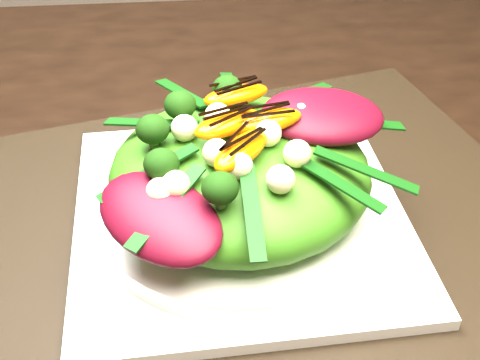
{
  "coord_description": "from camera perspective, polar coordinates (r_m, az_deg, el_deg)",
  "views": [
    {
      "loc": [
        -0.01,
        -0.45,
        1.11
      ],
      "look_at": [
        0.03,
        -0.04,
        0.8
      ],
      "focal_mm": 48.0,
      "sensor_mm": 36.0,
      "label": 1
    }
  ],
  "objects": [
    {
      "name": "radicchio_leaf",
      "position": [
        0.51,
        7.43,
        5.68
      ],
      "size": [
        0.11,
        0.07,
        0.02
      ],
      "primitive_type": "ellipsoid",
      "rotation": [
        0.0,
        0.0,
        0.08
      ],
      "color": "#460714",
      "rests_on": "lettuce_mound"
    },
    {
      "name": "lettuce_mound",
      "position": [
        0.51,
        0.0,
        0.75
      ],
      "size": [
        0.25,
        0.25,
        0.07
      ],
      "primitive_type": "ellipsoid",
      "rotation": [
        0.0,
        0.0,
        0.22
      ],
      "color": "#397616",
      "rests_on": "salad_bowl"
    },
    {
      "name": "balsamic_drizzle",
      "position": [
        0.49,
        -0.76,
        6.43
      ],
      "size": [
        0.04,
        0.03,
        0.0
      ],
      "primitive_type": "cube",
      "rotation": [
        0.0,
        0.0,
        0.56
      ],
      "color": "black",
      "rests_on": "orange_segment"
    },
    {
      "name": "plate_base",
      "position": [
        0.54,
        -0.0,
        -3.2
      ],
      "size": [
        0.28,
        0.28,
        0.01
      ],
      "primitive_type": "cube",
      "rotation": [
        0.0,
        0.0,
        0.04
      ],
      "color": "silver",
      "rests_on": "placemat"
    },
    {
      "name": "macadamia_nut",
      "position": [
        0.45,
        2.54,
        2.17
      ],
      "size": [
        0.02,
        0.02,
        0.02
      ],
      "primitive_type": "sphere",
      "rotation": [
        0.0,
        0.0,
        0.12
      ],
      "color": "#C5B58B",
      "rests_on": "lettuce_mound"
    },
    {
      "name": "salad_bowl",
      "position": [
        0.53,
        -0.0,
        -2.04
      ],
      "size": [
        0.3,
        0.3,
        0.02
      ],
      "primitive_type": "cylinder",
      "rotation": [
        0.0,
        0.0,
        -0.26
      ],
      "color": "white",
      "rests_on": "plate_base"
    },
    {
      "name": "placemat",
      "position": [
        0.54,
        0.0,
        -3.78
      ],
      "size": [
        0.6,
        0.51,
        0.0
      ],
      "primitive_type": "cube",
      "rotation": [
        0.0,
        0.0,
        0.24
      ],
      "color": "black",
      "rests_on": "dining_table"
    },
    {
      "name": "broccoli_floret",
      "position": [
        0.51,
        -5.82,
        6.78
      ],
      "size": [
        0.04,
        0.04,
        0.04
      ],
      "primitive_type": "sphere",
      "rotation": [
        0.0,
        0.0,
        0.2
      ],
      "color": "black",
      "rests_on": "lettuce_mound"
    },
    {
      "name": "orange_segment",
      "position": [
        0.5,
        -0.75,
        5.62
      ],
      "size": [
        0.06,
        0.05,
        0.01
      ],
      "primitive_type": "ellipsoid",
      "rotation": [
        0.0,
        0.0,
        0.56
      ],
      "color": "#FF6404",
      "rests_on": "lettuce_mound"
    },
    {
      "name": "dining_table",
      "position": [
        0.59,
        -3.15,
        -2.95
      ],
      "size": [
        1.6,
        0.9,
        0.75
      ],
      "primitive_type": "cube",
      "color": "black",
      "rests_on": "floor"
    }
  ]
}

